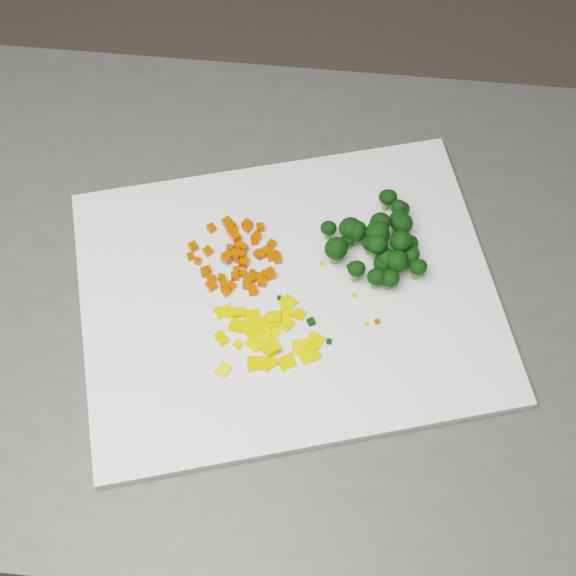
# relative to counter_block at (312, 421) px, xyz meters

# --- Properties ---
(counter_block) EXTENTS (0.98, 0.69, 0.90)m
(counter_block) POSITION_rel_counter_block_xyz_m (0.00, 0.00, 0.00)
(counter_block) COLOR #4B4B49
(counter_block) RESTS_ON ground
(cutting_board) EXTENTS (0.55, 0.48, 0.01)m
(cutting_board) POSITION_rel_counter_block_xyz_m (-0.04, -0.01, 0.46)
(cutting_board) COLOR white
(cutting_board) RESTS_ON counter_block
(carrot_pile) EXTENTS (0.10, 0.10, 0.03)m
(carrot_pile) POSITION_rel_counter_block_xyz_m (-0.10, 0.03, 0.48)
(carrot_pile) COLOR #D43902
(carrot_pile) RESTS_ON cutting_board
(pepper_pile) EXTENTS (0.12, 0.12, 0.02)m
(pepper_pile) POSITION_rel_counter_block_xyz_m (-0.06, -0.07, 0.47)
(pepper_pile) COLOR yellow
(pepper_pile) RESTS_ON cutting_board
(broccoli_pile) EXTENTS (0.12, 0.12, 0.06)m
(broccoli_pile) POSITION_rel_counter_block_xyz_m (0.06, 0.05, 0.49)
(broccoli_pile) COLOR black
(broccoli_pile) RESTS_ON cutting_board
(carrot_cube_0) EXTENTS (0.01, 0.01, 0.01)m
(carrot_cube_0) POSITION_rel_counter_block_xyz_m (-0.11, -0.02, 0.47)
(carrot_cube_0) COLOR #D43902
(carrot_cube_0) RESTS_ON carrot_pile
(carrot_cube_1) EXTENTS (0.01, 0.01, 0.01)m
(carrot_cube_1) POSITION_rel_counter_block_xyz_m (-0.12, -0.00, 0.47)
(carrot_cube_1) COLOR #D43902
(carrot_cube_1) RESTS_ON carrot_pile
(carrot_cube_2) EXTENTS (0.01, 0.01, 0.01)m
(carrot_cube_2) POSITION_rel_counter_block_xyz_m (-0.13, -0.01, 0.47)
(carrot_cube_2) COLOR #D43902
(carrot_cube_2) RESTS_ON carrot_pile
(carrot_cube_3) EXTENTS (0.01, 0.01, 0.01)m
(carrot_cube_3) POSITION_rel_counter_block_xyz_m (-0.10, 0.00, 0.47)
(carrot_cube_3) COLOR #D43902
(carrot_cube_3) RESTS_ON carrot_pile
(carrot_cube_4) EXTENTS (0.01, 0.01, 0.01)m
(carrot_cube_4) POSITION_rel_counter_block_xyz_m (-0.10, 0.03, 0.47)
(carrot_cube_4) COLOR #D43902
(carrot_cube_4) RESTS_ON carrot_pile
(carrot_cube_5) EXTENTS (0.01, 0.01, 0.01)m
(carrot_cube_5) POSITION_rel_counter_block_xyz_m (-0.08, -0.00, 0.47)
(carrot_cube_5) COLOR #D43902
(carrot_cube_5) RESTS_ON carrot_pile
(carrot_cube_6) EXTENTS (0.01, 0.01, 0.01)m
(carrot_cube_6) POSITION_rel_counter_block_xyz_m (-0.11, -0.01, 0.47)
(carrot_cube_6) COLOR #D43902
(carrot_cube_6) RESTS_ON carrot_pile
(carrot_cube_7) EXTENTS (0.01, 0.01, 0.01)m
(carrot_cube_7) POSITION_rel_counter_block_xyz_m (-0.10, 0.04, 0.47)
(carrot_cube_7) COLOR #D43902
(carrot_cube_7) RESTS_ON carrot_pile
(carrot_cube_8) EXTENTS (0.01, 0.01, 0.01)m
(carrot_cube_8) POSITION_rel_counter_block_xyz_m (-0.11, 0.06, 0.47)
(carrot_cube_8) COLOR #D43902
(carrot_cube_8) RESTS_ON carrot_pile
(carrot_cube_9) EXTENTS (0.01, 0.01, 0.01)m
(carrot_cube_9) POSITION_rel_counter_block_xyz_m (-0.10, 0.02, 0.47)
(carrot_cube_9) COLOR #D43902
(carrot_cube_9) RESTS_ON carrot_pile
(carrot_cube_10) EXTENTS (0.01, 0.01, 0.01)m
(carrot_cube_10) POSITION_rel_counter_block_xyz_m (-0.11, 0.03, 0.47)
(carrot_cube_10) COLOR #D43902
(carrot_cube_10) RESTS_ON carrot_pile
(carrot_cube_11) EXTENTS (0.01, 0.01, 0.01)m
(carrot_cube_11) POSITION_rel_counter_block_xyz_m (-0.08, 0.07, 0.47)
(carrot_cube_11) COLOR #D43902
(carrot_cube_11) RESTS_ON carrot_pile
(carrot_cube_12) EXTENTS (0.01, 0.01, 0.01)m
(carrot_cube_12) POSITION_rel_counter_block_xyz_m (-0.11, 0.06, 0.47)
(carrot_cube_12) COLOR #D43902
(carrot_cube_12) RESTS_ON carrot_pile
(carrot_cube_13) EXTENTS (0.01, 0.01, 0.01)m
(carrot_cube_13) POSITION_rel_counter_block_xyz_m (-0.08, -0.02, 0.47)
(carrot_cube_13) COLOR #D43902
(carrot_cube_13) RESTS_ON carrot_pile
(carrot_cube_14) EXTENTS (0.01, 0.01, 0.01)m
(carrot_cube_14) POSITION_rel_counter_block_xyz_m (-0.15, 0.02, 0.47)
(carrot_cube_14) COLOR #D43902
(carrot_cube_14) RESTS_ON carrot_pile
(carrot_cube_15) EXTENTS (0.01, 0.01, 0.01)m
(carrot_cube_15) POSITION_rel_counter_block_xyz_m (-0.07, 0.04, 0.47)
(carrot_cube_15) COLOR #D43902
(carrot_cube_15) RESTS_ON carrot_pile
(carrot_cube_16) EXTENTS (0.01, 0.01, 0.01)m
(carrot_cube_16) POSITION_rel_counter_block_xyz_m (-0.07, 0.03, 0.47)
(carrot_cube_16) COLOR #D43902
(carrot_cube_16) RESTS_ON carrot_pile
(carrot_cube_17) EXTENTS (0.01, 0.01, 0.01)m
(carrot_cube_17) POSITION_rel_counter_block_xyz_m (-0.14, 0.02, 0.47)
(carrot_cube_17) COLOR #D43902
(carrot_cube_17) RESTS_ON carrot_pile
(carrot_cube_18) EXTENTS (0.01, 0.01, 0.01)m
(carrot_cube_18) POSITION_rel_counter_block_xyz_m (-0.11, 0.04, 0.47)
(carrot_cube_18) COLOR #D43902
(carrot_cube_18) RESTS_ON carrot_pile
(carrot_cube_19) EXTENTS (0.01, 0.01, 0.01)m
(carrot_cube_19) POSITION_rel_counter_block_xyz_m (-0.08, 0.05, 0.47)
(carrot_cube_19) COLOR #D43902
(carrot_cube_19) RESTS_ON carrot_pile
(carrot_cube_20) EXTENTS (0.01, 0.01, 0.01)m
(carrot_cube_20) POSITION_rel_counter_block_xyz_m (-0.10, 0.02, 0.47)
(carrot_cube_20) COLOR #D43902
(carrot_cube_20) RESTS_ON carrot_pile
(carrot_cube_21) EXTENTS (0.01, 0.01, 0.01)m
(carrot_cube_21) POSITION_rel_counter_block_xyz_m (-0.11, 0.02, 0.48)
(carrot_cube_21) COLOR #D43902
(carrot_cube_21) RESTS_ON carrot_pile
(carrot_cube_22) EXTENTS (0.01, 0.01, 0.01)m
(carrot_cube_22) POSITION_rel_counter_block_xyz_m (-0.11, -0.01, 0.47)
(carrot_cube_22) COLOR #D43902
(carrot_cube_22) RESTS_ON carrot_pile
(carrot_cube_23) EXTENTS (0.01, 0.01, 0.01)m
(carrot_cube_23) POSITION_rel_counter_block_xyz_m (-0.10, 0.01, 0.47)
(carrot_cube_23) COLOR #D43902
(carrot_cube_23) RESTS_ON carrot_pile
(carrot_cube_24) EXTENTS (0.01, 0.01, 0.01)m
(carrot_cube_24) POSITION_rel_counter_block_xyz_m (-0.05, 0.03, 0.47)
(carrot_cube_24) COLOR #D43902
(carrot_cube_24) RESTS_ON carrot_pile
(carrot_cube_25) EXTENTS (0.01, 0.01, 0.01)m
(carrot_cube_25) POSITION_rel_counter_block_xyz_m (-0.10, 0.05, 0.47)
(carrot_cube_25) COLOR #D43902
(carrot_cube_25) RESTS_ON carrot_pile
(carrot_cube_26) EXTENTS (0.01, 0.01, 0.01)m
(carrot_cube_26) POSITION_rel_counter_block_xyz_m (-0.06, 0.01, 0.47)
(carrot_cube_26) COLOR #D43902
(carrot_cube_26) RESTS_ON carrot_pile
(carrot_cube_27) EXTENTS (0.01, 0.01, 0.01)m
(carrot_cube_27) POSITION_rel_counter_block_xyz_m (-0.11, -0.02, 0.47)
(carrot_cube_27) COLOR #D43902
(carrot_cube_27) RESTS_ON carrot_pile
(carrot_cube_28) EXTENTS (0.01, 0.01, 0.01)m
(carrot_cube_28) POSITION_rel_counter_block_xyz_m (-0.06, 0.05, 0.47)
(carrot_cube_28) COLOR #D43902
(carrot_cube_28) RESTS_ON carrot_pile
(carrot_cube_29) EXTENTS (0.01, 0.01, 0.01)m
(carrot_cube_29) POSITION_rel_counter_block_xyz_m (-0.07, 0.01, 0.47)
(carrot_cube_29) COLOR #D43902
(carrot_cube_29) RESTS_ON carrot_pile
(carrot_cube_30) EXTENTS (0.01, 0.01, 0.01)m
(carrot_cube_30) POSITION_rel_counter_block_xyz_m (-0.13, 0.00, 0.47)
(carrot_cube_30) COLOR #D43902
(carrot_cube_30) RESTS_ON carrot_pile
(carrot_cube_31) EXTENTS (0.01, 0.01, 0.01)m
(carrot_cube_31) POSITION_rel_counter_block_xyz_m (-0.08, 0.01, 0.47)
(carrot_cube_31) COLOR #D43902
(carrot_cube_31) RESTS_ON carrot_pile
(carrot_cube_32) EXTENTS (0.01, 0.01, 0.01)m
(carrot_cube_32) POSITION_rel_counter_block_xyz_m (-0.14, 0.06, 0.47)
(carrot_cube_32) COLOR #D43902
(carrot_cube_32) RESTS_ON carrot_pile
(carrot_cube_33) EXTENTS (0.01, 0.01, 0.01)m
(carrot_cube_33) POSITION_rel_counter_block_xyz_m (-0.13, 0.01, 0.47)
(carrot_cube_33) COLOR #D43902
(carrot_cube_33) RESTS_ON carrot_pile
(carrot_cube_34) EXTENTS (0.01, 0.01, 0.01)m
(carrot_cube_34) POSITION_rel_counter_block_xyz_m (-0.15, 0.04, 0.47)
(carrot_cube_34) COLOR #D43902
(carrot_cube_34) RESTS_ON carrot_pile
(carrot_cube_35) EXTENTS (0.01, 0.01, 0.01)m
(carrot_cube_35) POSITION_rel_counter_block_xyz_m (-0.10, -0.01, 0.47)
(carrot_cube_35) COLOR #D43902
(carrot_cube_35) RESTS_ON carrot_pile
(carrot_cube_36) EXTENTS (0.01, 0.01, 0.01)m
(carrot_cube_36) POSITION_rel_counter_block_xyz_m (-0.07, -0.00, 0.47)
(carrot_cube_36) COLOR #D43902
(carrot_cube_36) RESTS_ON carrot_pile
(carrot_cube_37) EXTENTS (0.01, 0.01, 0.01)m
(carrot_cube_37) POSITION_rel_counter_block_xyz_m (-0.10, 0.03, 0.47)
(carrot_cube_37) COLOR #D43902
(carrot_cube_37) RESTS_ON carrot_pile
(carrot_cube_38) EXTENTS (0.01, 0.01, 0.01)m
(carrot_cube_38) POSITION_rel_counter_block_xyz_m (-0.09, 0.00, 0.47)
(carrot_cube_38) COLOR #D43902
(carrot_cube_38) RESTS_ON carrot_pile
(carrot_cube_39) EXTENTS (0.01, 0.01, 0.01)m
(carrot_cube_39) POSITION_rel_counter_block_xyz_m (-0.07, 0.00, 0.47)
(carrot_cube_39) COLOR #D43902
(carrot_cube_39) RESTS_ON carrot_pile
(carrot_cube_40) EXTENTS (0.01, 0.01, 0.01)m
(carrot_cube_40) POSITION_rel_counter_block_xyz_m (-0.13, 0.00, 0.47)
(carrot_cube_40) COLOR #D43902
(carrot_cube_40) RESTS_ON carrot_pile
(carrot_cube_41) EXTENTS (0.01, 0.01, 0.01)m
(carrot_cube_41) POSITION_rel_counter_block_xyz_m (-0.11, 0.07, 0.47)
(carrot_cube_41) COLOR #D43902
(carrot_cube_41) RESTS_ON carrot_pile
(carrot_cube_42) EXTENTS (0.01, 0.01, 0.01)m
(carrot_cube_42) POSITION_rel_counter_block_xyz_m (-0.09, 0.02, 0.47)
(carrot_cube_42) COLOR #D43902
(carrot_cube_42) RESTS_ON carrot_pile
(carrot_cube_43) EXTENTS (0.01, 0.01, 0.01)m
(carrot_cube_43) POSITION_rel_counter_block_xyz_m (-0.11, -0.01, 0.47)
(carrot_cube_43) COLOR #D43902
(carrot_cube_43) RESTS_ON carrot_pile
(carrot_cube_44) EXTENTS (0.01, 0.01, 0.01)m
(carrot_cube_44) POSITION_rel_counter_block_xyz_m (-0.06, 0.01, 0.47)
(carrot_cube_44) COLOR #D43902
(carrot_cube_44) RESTS_ON carrot_pile
(carrot_cube_45) EXTENTS (0.01, 0.01, 0.01)m
(carrot_cube_45) POSITION_rel_counter_block_xyz_m (-0.14, 0.03, 0.47)
(carrot_cube_45) COLOR #D43902
(carrot_cube_45) RESTS_ON carrot_pile
(carrot_cube_46) EXTENTS (0.01, 0.01, 0.01)m
(carrot_cube_46) POSITION_rel_counter_block_xyz_m (-0.08, -0.01, 0.47)
(carrot_cube_46) COLOR #D43902
(carrot_cube_46) RESTS_ON carrot_pile
(carrot_cube_47) EXTENTS (0.01, 0.01, 0.01)m
(carrot_cube_47) POSITION_rel_counter_block_xyz_m (-0.06, 0.03, 0.47)
(carrot_cube_47) COLOR #D43902
(carrot_cube_47) RESTS_ON carrot_pile
(carrot_cube_48) EXTENTS (0.01, 0.01, 0.01)m
(carrot_cube_48) POSITION_rel_counter_block_xyz_m (-0.11, 0.03, 0.47)
(carrot_cube_48) COLOR #D43902
(carrot_cube_48) RESTS_ON carrot_pile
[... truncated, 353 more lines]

